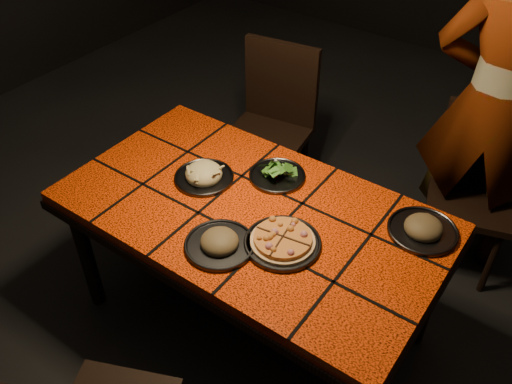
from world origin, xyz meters
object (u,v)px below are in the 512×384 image
Objects in this scene: diner at (496,107)px; plate_pasta at (204,175)px; plate_pizza at (283,241)px; chair_far_left at (273,118)px; chair_far_right at (473,180)px; dining_table at (251,222)px.

diner is 6.91× the size of plate_pasta.
diner is 6.06× the size of plate_pizza.
chair_far_left is 1.09× the size of chair_far_right.
diner is 1.42m from plate_pasta.
plate_pizza is at bearing -15.03° from plate_pasta.
chair_far_left is 1.19m from diner.
dining_table is 6.10× the size of plate_pasta.
plate_pasta is at bearing 164.97° from plate_pizza.
chair_far_left is at bearing 171.37° from chair_far_right.
plate_pizza is 0.53m from plate_pasta.
chair_far_left reaches higher than plate_pasta.
chair_far_right is at bearing 58.41° from dining_table.
diner is (1.12, 0.23, 0.35)m from chair_far_left.
dining_table is 0.88× the size of diner.
chair_far_left is 0.89m from plate_pasta.
chair_far_left is 1.23m from plate_pizza.
chair_far_right is 3.42× the size of plate_pasta.
chair_far_right is 0.40m from diner.
dining_table is 1.64× the size of chair_far_left.
plate_pasta is (-0.51, 0.14, 0.01)m from plate_pizza.
plate_pasta is (-0.92, -1.07, -0.14)m from diner.
plate_pizza is (-0.42, -1.15, 0.25)m from chair_far_right.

